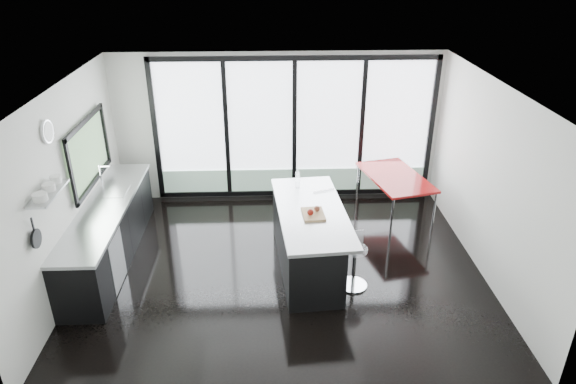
{
  "coord_description": "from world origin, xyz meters",
  "views": [
    {
      "loc": [
        -0.16,
        -6.56,
        4.5
      ],
      "look_at": [
        0.1,
        0.3,
        1.15
      ],
      "focal_mm": 32.0,
      "sensor_mm": 36.0,
      "label": 1
    }
  ],
  "objects_px": {
    "bar_stool_far": "(327,227)",
    "island": "(306,238)",
    "bar_stool_near": "(354,267)",
    "red_table": "(394,197)"
  },
  "relations": [
    {
      "from": "island",
      "to": "bar_stool_far",
      "type": "relative_size",
      "value": 3.21
    },
    {
      "from": "bar_stool_far",
      "to": "red_table",
      "type": "distance_m",
      "value": 1.62
    },
    {
      "from": "red_table",
      "to": "bar_stool_far",
      "type": "bearing_deg",
      "value": -143.13
    },
    {
      "from": "island",
      "to": "bar_stool_far",
      "type": "bearing_deg",
      "value": 51.81
    },
    {
      "from": "bar_stool_near",
      "to": "bar_stool_far",
      "type": "xyz_separation_m",
      "value": [
        -0.27,
        1.06,
        0.05
      ]
    },
    {
      "from": "island",
      "to": "bar_stool_near",
      "type": "height_order",
      "value": "island"
    },
    {
      "from": "island",
      "to": "bar_stool_near",
      "type": "relative_size",
      "value": 3.7
    },
    {
      "from": "bar_stool_near",
      "to": "red_table",
      "type": "bearing_deg",
      "value": 55.44
    },
    {
      "from": "bar_stool_far",
      "to": "island",
      "type": "bearing_deg",
      "value": -149.39
    },
    {
      "from": "bar_stool_near",
      "to": "bar_stool_far",
      "type": "bearing_deg",
      "value": 96.7
    }
  ]
}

